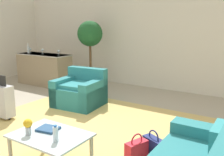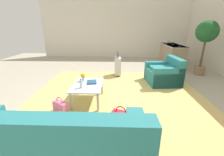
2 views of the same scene
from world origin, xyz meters
TOP-DOWN VIEW (x-y plane):
  - ground_plane at (0.00, 0.00)m, footprint 12.00×12.00m
  - wall_left at (-5.06, 0.00)m, footprint 0.12×8.00m
  - area_rug at (0.60, 0.20)m, footprint 5.20×4.40m
  - couch at (2.20, -0.60)m, footprint 0.90×2.32m
  - armchair at (-0.91, 1.67)m, footprint 1.05×0.98m
  - coffee_table at (0.40, -0.50)m, footprint 0.95×0.67m
  - water_bottle at (0.60, -0.60)m, footprint 0.06×0.06m
  - coffee_table_book at (0.28, -0.42)m, footprint 0.29×0.26m
  - flower_vase at (0.18, -0.65)m, footprint 0.11×0.11m
  - bar_console at (-3.10, 2.60)m, footprint 1.78×0.66m
  - wine_glass_leftmost at (-3.71, 2.63)m, footprint 0.08×0.08m
  - wine_glass_left_of_centre at (-3.10, 2.58)m, footprint 0.08×0.08m
  - wine_glass_right_of_centre at (-2.49, 2.62)m, footprint 0.08×0.08m
  - wine_bottle_clear at (-3.60, 2.48)m, footprint 0.07×0.07m
  - suitcase_silver at (-1.60, 0.20)m, footprint 0.40×0.23m
  - handbag_red at (1.23, 0.25)m, footprint 0.24×0.35m
  - handbag_pink at (0.90, -0.99)m, footprint 0.28×0.35m
  - handbag_navy at (1.37, 0.48)m, footprint 0.35×0.26m
  - potted_ficus at (-1.80, 3.20)m, footprint 0.72×0.72m

SIDE VIEW (x-z plane):
  - ground_plane at x=0.00m, z-range 0.00..0.00m
  - area_rug at x=0.60m, z-range 0.00..0.01m
  - handbag_red at x=1.23m, z-range -0.05..0.31m
  - handbag_pink at x=0.90m, z-range -0.05..0.31m
  - handbag_navy at x=1.37m, z-range -0.05..0.31m
  - armchair at x=-0.91m, z-range -0.11..0.69m
  - couch at x=2.20m, z-range -0.15..0.77m
  - suitcase_silver at x=-1.60m, z-range -0.07..0.78m
  - coffee_table at x=0.40m, z-range 0.16..0.59m
  - coffee_table_book at x=0.28m, z-range 0.44..0.47m
  - bar_console at x=-3.10m, z-range 0.02..0.94m
  - water_bottle at x=0.60m, z-range 0.43..0.63m
  - flower_vase at x=0.18m, z-range 0.46..0.66m
  - wine_glass_leftmost at x=-3.71m, z-range 0.96..1.11m
  - wine_glass_left_of_centre at x=-3.10m, z-range 0.96..1.11m
  - wine_glass_right_of_centre at x=-2.49m, z-range 0.96..1.11m
  - wine_bottle_clear at x=-3.60m, z-range 0.89..1.19m
  - potted_ficus at x=-1.80m, z-range 0.44..2.33m
  - wall_left at x=-5.06m, z-range 0.00..3.10m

